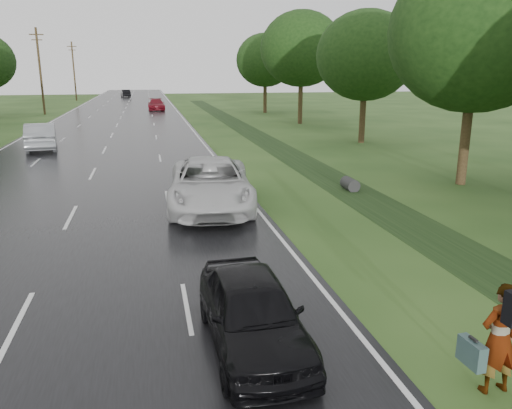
{
  "coord_description": "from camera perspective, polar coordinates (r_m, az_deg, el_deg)",
  "views": [
    {
      "loc": [
        2.87,
        -10.17,
        5.1
      ],
      "look_at": [
        5.87,
        3.68,
        1.3
      ],
      "focal_mm": 35.0,
      "sensor_mm": 36.0,
      "label": 1
    }
  ],
  "objects": [
    {
      "name": "ground",
      "position": [
        11.73,
        -25.62,
        -12.35
      ],
      "size": [
        220.0,
        220.0,
        0.0
      ],
      "primitive_type": "plane",
      "color": "#254318",
      "rests_on": "ground"
    },
    {
      "name": "tree_east_f",
      "position": [
        63.88,
        1.06,
        16.16
      ],
      "size": [
        7.2,
        7.2,
        9.62
      ],
      "color": "#352715",
      "rests_on": "ground"
    },
    {
      "name": "pedestrian",
      "position": [
        9.11,
        26.0,
        -13.5
      ],
      "size": [
        0.88,
        0.76,
        1.91
      ],
      "rotation": [
        0.0,
        0.0,
        3.2
      ],
      "color": "#A5998C",
      "rests_on": "ground"
    },
    {
      "name": "silver_sedan",
      "position": [
        36.29,
        -23.37,
        7.18
      ],
      "size": [
        2.63,
        5.51,
        1.74
      ],
      "primitive_type": "imported",
      "rotation": [
        0.0,
        0.0,
        3.29
      ],
      "color": "gray",
      "rests_on": "road"
    },
    {
      "name": "far_car_dark",
      "position": [
        104.59,
        -14.69,
        12.19
      ],
      "size": [
        2.2,
        4.67,
        1.48
      ],
      "primitive_type": "imported",
      "rotation": [
        0.0,
        0.0,
        3.29
      ],
      "color": "black",
      "rests_on": "road"
    },
    {
      "name": "tree_east_c",
      "position": [
        37.47,
        12.44,
        16.27
      ],
      "size": [
        7.0,
        7.0,
        9.29
      ],
      "color": "#352715",
      "rests_on": "ground"
    },
    {
      "name": "road",
      "position": [
        55.48,
        -15.34,
        9.25
      ],
      "size": [
        14.0,
        180.0,
        0.04
      ],
      "primitive_type": "cube",
      "color": "black",
      "rests_on": "ground"
    },
    {
      "name": "utility_pole_far",
      "position": [
        66.28,
        -23.45,
        13.92
      ],
      "size": [
        1.6,
        0.26,
        10.0
      ],
      "color": "#352715",
      "rests_on": "ground"
    },
    {
      "name": "dark_sedan",
      "position": [
        9.53,
        -0.41,
        -12.14
      ],
      "size": [
        1.77,
        4.22,
        1.42
      ],
      "primitive_type": "imported",
      "rotation": [
        0.0,
        0.0,
        0.02
      ],
      "color": "black",
      "rests_on": "road"
    },
    {
      "name": "white_pickup",
      "position": [
        19.02,
        -5.22,
        2.37
      ],
      "size": [
        3.69,
        6.87,
        1.83
      ],
      "primitive_type": "imported",
      "rotation": [
        0.0,
        0.0,
        -0.1
      ],
      "color": "#BDBDBD",
      "rests_on": "road"
    },
    {
      "name": "far_car_red",
      "position": [
        68.89,
        -11.33,
        11.15
      ],
      "size": [
        2.23,
        5.18,
        1.49
      ],
      "primitive_type": "imported",
      "rotation": [
        0.0,
        0.0,
        0.03
      ],
      "color": "maroon",
      "rests_on": "road"
    },
    {
      "name": "edge_stripe_west",
      "position": [
        56.23,
        -22.3,
        8.76
      ],
      "size": [
        0.12,
        180.0,
        0.01
      ],
      "primitive_type": "cube",
      "color": "silver",
      "rests_on": "road"
    },
    {
      "name": "utility_pole_distant",
      "position": [
        95.93,
        -20.09,
        14.21
      ],
      "size": [
        1.6,
        0.26,
        10.0
      ],
      "color": "#352715",
      "rests_on": "ground"
    },
    {
      "name": "drainage_ditch",
      "position": [
        30.56,
        4.37,
        5.44
      ],
      "size": [
        2.2,
        120.0,
        0.56
      ],
      "color": "black",
      "rests_on": "ground"
    },
    {
      "name": "edge_stripe_east",
      "position": [
        55.54,
        -8.29,
        9.65
      ],
      "size": [
        0.12,
        180.0,
        0.01
      ],
      "primitive_type": "cube",
      "color": "silver",
      "rests_on": "road"
    },
    {
      "name": "center_line",
      "position": [
        55.48,
        -15.34,
        9.27
      ],
      "size": [
        0.12,
        180.0,
        0.01
      ],
      "primitive_type": "cube",
      "color": "silver",
      "rests_on": "road"
    },
    {
      "name": "tree_east_d",
      "position": [
        50.47,
        5.23,
        17.3
      ],
      "size": [
        8.0,
        8.0,
        10.76
      ],
      "color": "#352715",
      "rests_on": "ground"
    },
    {
      "name": "tree_east_b",
      "position": [
        24.68,
        23.91,
        17.48
      ],
      "size": [
        7.6,
        7.6,
        10.11
      ],
      "color": "#352715",
      "rests_on": "ground"
    }
  ]
}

